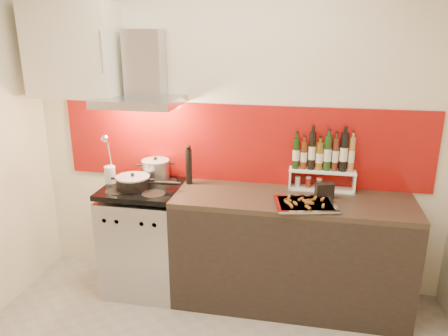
% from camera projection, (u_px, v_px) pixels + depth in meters
% --- Properties ---
extents(back_wall, '(3.40, 0.02, 2.60)m').
position_uv_depth(back_wall, '(235.00, 134.00, 3.53)').
color(back_wall, silver).
rests_on(back_wall, ground).
extents(backsplash, '(3.00, 0.02, 0.64)m').
position_uv_depth(backsplash, '(241.00, 144.00, 3.53)').
color(backsplash, maroon).
rests_on(backsplash, back_wall).
extents(range_stove, '(0.60, 0.60, 0.91)m').
position_uv_depth(range_stove, '(145.00, 239.00, 3.64)').
color(range_stove, '#B7B7BA').
rests_on(range_stove, ground).
extents(counter, '(1.80, 0.60, 0.90)m').
position_uv_depth(counter, '(290.00, 251.00, 3.41)').
color(counter, black).
rests_on(counter, ground).
extents(range_hood, '(0.62, 0.50, 0.61)m').
position_uv_depth(range_hood, '(143.00, 79.00, 3.37)').
color(range_hood, '#B7B7BA').
rests_on(range_hood, back_wall).
extents(upper_cabinet, '(0.70, 0.35, 0.72)m').
position_uv_depth(upper_cabinet, '(74.00, 50.00, 3.40)').
color(upper_cabinet, white).
rests_on(upper_cabinet, back_wall).
extents(stock_pot, '(0.23, 0.23, 0.20)m').
position_uv_depth(stock_pot, '(156.00, 170.00, 3.62)').
color(stock_pot, '#B7B7BA').
rests_on(stock_pot, range_stove).
extents(saute_pan, '(0.52, 0.27, 0.12)m').
position_uv_depth(saute_pan, '(134.00, 182.00, 3.44)').
color(saute_pan, black).
rests_on(saute_pan, range_stove).
extents(utensil_jar, '(0.09, 0.13, 0.43)m').
position_uv_depth(utensil_jar, '(109.00, 169.00, 3.53)').
color(utensil_jar, silver).
rests_on(utensil_jar, range_stove).
extents(pepper_mill, '(0.05, 0.05, 0.33)m').
position_uv_depth(pepper_mill, '(189.00, 165.00, 3.53)').
color(pepper_mill, black).
rests_on(pepper_mill, counter).
extents(step_shelf, '(0.51, 0.14, 0.47)m').
position_uv_depth(step_shelf, '(323.00, 163.00, 3.37)').
color(step_shelf, white).
rests_on(step_shelf, counter).
extents(caddy_box, '(0.15, 0.10, 0.12)m').
position_uv_depth(caddy_box, '(324.00, 191.00, 3.24)').
color(caddy_box, black).
rests_on(caddy_box, counter).
extents(baking_tray, '(0.48, 0.40, 0.03)m').
position_uv_depth(baking_tray, '(305.00, 204.00, 3.12)').
color(baking_tray, silver).
rests_on(baking_tray, counter).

